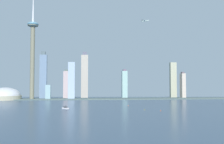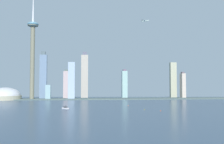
# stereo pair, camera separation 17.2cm
# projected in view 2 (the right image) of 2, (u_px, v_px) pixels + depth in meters

# --- Properties ---
(ground_plane) EXTENTS (6000.00, 6000.00, 0.00)m
(ground_plane) POSITION_uv_depth(u_px,v_px,m) (137.00, 115.00, 404.45)
(ground_plane) COLOR #384D63
(waterfront_pier) EXTENTS (814.49, 78.74, 2.47)m
(waterfront_pier) POSITION_uv_depth(u_px,v_px,m) (111.00, 99.00, 843.59)
(waterfront_pier) COLOR #536663
(waterfront_pier) RESTS_ON ground
(observation_tower) EXTENTS (35.99, 35.99, 371.99)m
(observation_tower) POSITION_uv_depth(u_px,v_px,m) (33.00, 46.00, 827.48)
(observation_tower) COLOR slate
(observation_tower) RESTS_ON ground
(stadium_dome) EXTENTS (100.77, 100.77, 51.64)m
(stadium_dome) POSITION_uv_depth(u_px,v_px,m) (5.00, 96.00, 806.26)
(stadium_dome) COLOR #ABA78D
(stadium_dome) RESTS_ON ground
(skyscraper_0) EXTENTS (23.50, 12.98, 159.41)m
(skyscraper_0) POSITION_uv_depth(u_px,v_px,m) (43.00, 76.00, 849.45)
(skyscraper_0) COLOR slate
(skyscraper_0) RESTS_ON ground
(skyscraper_1) EXTENTS (19.52, 24.40, 105.22)m
(skyscraper_1) POSITION_uv_depth(u_px,v_px,m) (124.00, 84.00, 944.72)
(skyscraper_1) COLOR #93BBB6
(skyscraper_1) RESTS_ON ground
(skyscraper_2) EXTENTS (25.36, 14.62, 169.87)m
(skyscraper_2) POSITION_uv_depth(u_px,v_px,m) (85.00, 76.00, 937.82)
(skyscraper_2) COLOR #A9A094
(skyscraper_2) RESTS_ON ground
(skyscraper_3) EXTENTS (22.12, 12.04, 122.70)m
(skyscraper_3) POSITION_uv_depth(u_px,v_px,m) (71.00, 81.00, 834.62)
(skyscraper_3) COLOR #9CB2CB
(skyscraper_3) RESTS_ON ground
(skyscraper_4) EXTENTS (16.47, 13.94, 47.60)m
(skyscraper_4) POSITION_uv_depth(u_px,v_px,m) (48.00, 92.00, 823.23)
(skyscraper_4) COLOR #8BAFB7
(skyscraper_4) RESTS_ON ground
(skyscraper_5) EXTENTS (19.21, 22.99, 100.07)m
(skyscraper_5) POSITION_uv_depth(u_px,v_px,m) (66.00, 85.00, 874.01)
(skyscraper_5) COLOR #B79FA2
(skyscraper_5) RESTS_ON ground
(skyscraper_6) EXTENTS (22.99, 14.27, 130.22)m
(skyscraper_6) POSITION_uv_depth(u_px,v_px,m) (173.00, 80.00, 935.31)
(skyscraper_6) COLOR #AAAB8E
(skyscraper_6) RESTS_ON ground
(skyscraper_7) EXTENTS (13.85, 24.71, 93.49)m
(skyscraper_7) POSITION_uv_depth(u_px,v_px,m) (183.00, 86.00, 903.82)
(skyscraper_7) COLOR #C3B1A2
(skyscraper_7) RESTS_ON ground
(boat_0) EXTENTS (14.92, 15.56, 4.77)m
(boat_0) POSITION_uv_depth(u_px,v_px,m) (65.00, 108.00, 509.09)
(boat_0) COLOR white
(boat_0) RESTS_ON ground
(channel_buoy_0) EXTENTS (1.37, 1.37, 2.07)m
(channel_buoy_0) POSITION_uv_depth(u_px,v_px,m) (145.00, 109.00, 488.90)
(channel_buoy_0) COLOR yellow
(channel_buoy_0) RESTS_ON ground
(channel_buoy_1) EXTENTS (1.33, 1.33, 2.21)m
(channel_buoy_1) POSITION_uv_depth(u_px,v_px,m) (128.00, 105.00, 579.58)
(channel_buoy_1) COLOR #E54C19
(channel_buoy_1) RESTS_ON ground
(channel_buoy_2) EXTENTS (1.39, 1.39, 2.70)m
(channel_buoy_2) POSITION_uv_depth(u_px,v_px,m) (161.00, 110.00, 467.99)
(channel_buoy_2) COLOR #E54C19
(channel_buoy_2) RESTS_ON ground
(airplane) EXTENTS (23.91, 24.49, 7.64)m
(airplane) POSITION_uv_depth(u_px,v_px,m) (145.00, 21.00, 844.65)
(airplane) COLOR silver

